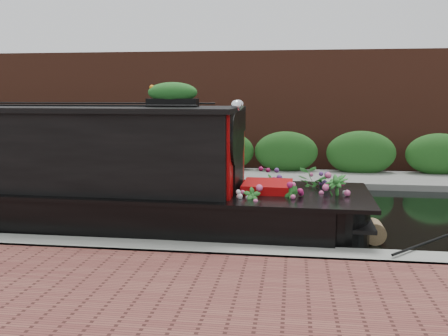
# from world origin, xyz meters

# --- Properties ---
(ground) EXTENTS (80.00, 80.00, 0.00)m
(ground) POSITION_xyz_m (0.00, 0.00, 0.00)
(ground) COLOR black
(ground) RESTS_ON ground
(near_bank_coping) EXTENTS (40.00, 0.60, 0.50)m
(near_bank_coping) POSITION_xyz_m (0.00, -3.30, 0.00)
(near_bank_coping) COLOR gray
(near_bank_coping) RESTS_ON ground
(far_bank_path) EXTENTS (40.00, 2.40, 0.34)m
(far_bank_path) POSITION_xyz_m (0.00, 4.20, 0.00)
(far_bank_path) COLOR slate
(far_bank_path) RESTS_ON ground
(far_hedge) EXTENTS (40.00, 1.10, 2.80)m
(far_hedge) POSITION_xyz_m (0.00, 5.10, 0.00)
(far_hedge) COLOR #20531B
(far_hedge) RESTS_ON ground
(far_brick_wall) EXTENTS (40.00, 1.00, 8.00)m
(far_brick_wall) POSITION_xyz_m (0.00, 7.20, 0.00)
(far_brick_wall) COLOR #5C2D1F
(far_brick_wall) RESTS_ON ground
(narrowboat) EXTENTS (12.88, 2.55, 3.00)m
(narrowboat) POSITION_xyz_m (-3.10, -1.81, 0.90)
(narrowboat) COLOR black
(narrowboat) RESTS_ON ground
(rope_fender) EXTENTS (0.38, 0.45, 0.38)m
(rope_fender) POSITION_xyz_m (3.70, -1.81, 0.19)
(rope_fender) COLOR olive
(rope_fender) RESTS_ON ground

